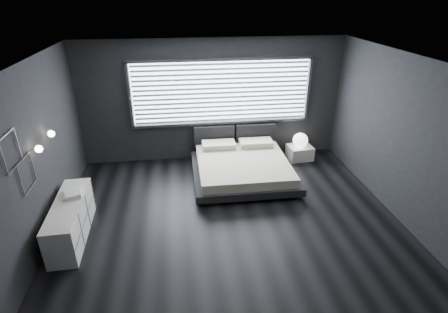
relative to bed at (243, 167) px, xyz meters
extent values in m
plane|color=black|center=(-0.51, -1.59, -0.26)|extent=(6.00, 6.00, 0.00)
plane|color=silver|center=(-0.51, -1.59, 2.54)|extent=(6.00, 6.00, 0.00)
cube|color=black|center=(-0.51, 1.16, 1.14)|extent=(6.00, 0.04, 2.80)
cube|color=black|center=(-0.51, -4.34, 1.14)|extent=(6.00, 0.04, 2.80)
cube|color=black|center=(-3.51, -1.59, 1.14)|extent=(0.04, 5.50, 2.80)
cube|color=black|center=(2.49, -1.59, 1.14)|extent=(0.04, 5.50, 2.80)
cube|color=white|center=(-0.31, 1.14, 1.35)|extent=(4.00, 0.02, 1.38)
cube|color=#47474C|center=(-2.35, 1.11, 1.35)|extent=(0.06, 0.08, 1.48)
cube|color=#47474C|center=(1.73, 1.11, 1.35)|extent=(0.06, 0.08, 1.48)
cube|color=#47474C|center=(-0.31, 1.11, 2.08)|extent=(4.14, 0.08, 0.06)
cube|color=#47474C|center=(-0.31, 1.11, 0.62)|extent=(4.14, 0.08, 0.06)
cube|color=silver|center=(-0.31, 1.08, 1.35)|extent=(3.94, 0.03, 1.32)
cube|color=black|center=(-0.50, 1.05, 0.31)|extent=(0.96, 0.16, 0.52)
cube|color=black|center=(0.50, 1.05, 0.31)|extent=(0.96, 0.16, 0.52)
cylinder|color=silver|center=(-3.46, -1.54, 1.34)|extent=(0.10, 0.02, 0.02)
sphere|color=#FFE5B7|center=(-3.39, -1.54, 1.34)|extent=(0.11, 0.11, 0.11)
cylinder|color=silver|center=(-3.46, -0.94, 1.34)|extent=(0.10, 0.02, 0.02)
sphere|color=#FFE5B7|center=(-3.39, -0.94, 1.34)|extent=(0.11, 0.11, 0.11)
cube|color=#47474C|center=(-3.48, -2.14, 1.82)|extent=(0.01, 0.46, 0.02)
cube|color=#47474C|center=(-3.48, -2.14, 1.36)|extent=(0.01, 0.46, 0.02)
cube|color=#47474C|center=(-3.48, -1.91, 1.59)|extent=(0.01, 0.02, 0.46)
cube|color=#47474C|center=(-3.48, -2.37, 1.59)|extent=(0.01, 0.02, 0.46)
cube|color=#47474C|center=(-3.48, -1.89, 1.35)|extent=(0.01, 0.46, 0.02)
cube|color=#47474C|center=(-3.48, -1.89, 0.89)|extent=(0.01, 0.46, 0.02)
cube|color=#47474C|center=(-3.48, -1.66, 1.12)|extent=(0.01, 0.02, 0.46)
cube|color=#47474C|center=(-3.48, -2.12, 1.12)|extent=(0.01, 0.02, 0.46)
cube|color=black|center=(-0.93, -0.86, -0.22)|extent=(0.12, 0.12, 0.08)
cube|color=black|center=(0.91, -0.87, -0.22)|extent=(0.12, 0.12, 0.08)
cube|color=black|center=(-0.92, 0.79, -0.22)|extent=(0.12, 0.12, 0.08)
cube|color=black|center=(0.93, 0.78, -0.22)|extent=(0.12, 0.12, 0.08)
cube|color=black|center=(0.00, -0.04, -0.10)|extent=(2.15, 2.06, 0.16)
cube|color=#BAB294|center=(0.00, -0.04, 0.07)|extent=(1.92, 1.92, 0.19)
cube|color=beige|center=(-0.43, 0.72, 0.23)|extent=(0.76, 0.41, 0.13)
cube|color=beige|center=(0.44, 0.71, 0.23)|extent=(0.76, 0.41, 0.13)
cube|color=silver|center=(1.54, 0.74, -0.09)|extent=(0.60, 0.51, 0.33)
sphere|color=white|center=(1.51, 0.70, 0.24)|extent=(0.35, 0.35, 0.35)
cube|color=silver|center=(-3.16, -1.58, 0.07)|extent=(0.49, 1.63, 0.65)
cube|color=#47474C|center=(-2.93, -1.57, 0.07)|extent=(0.05, 1.60, 0.63)
cube|color=silver|center=(-3.14, -1.33, 0.41)|extent=(0.36, 0.42, 0.04)
cube|color=silver|center=(-3.13, -1.35, 0.45)|extent=(0.33, 0.38, 0.03)
camera|label=1|loc=(-1.30, -6.56, 3.50)|focal=28.00mm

